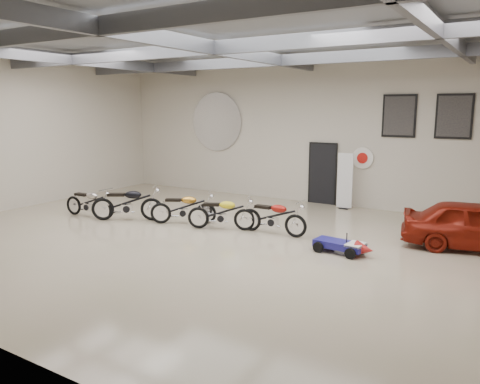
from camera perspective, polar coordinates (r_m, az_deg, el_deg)
The scene contains 18 objects.
floor at distance 11.98m, azimuth -3.02°, elevation -6.07°, with size 16.00×12.00×0.01m, color tan.
ceiling at distance 11.60m, azimuth -3.26°, elevation 18.35°, with size 16.00×12.00×0.01m, color slate.
back_wall at distance 16.80m, azimuth 8.66°, elevation 7.22°, with size 16.00×0.02×5.00m, color beige.
left_wall at distance 17.36m, azimuth -25.58°, elevation 6.43°, with size 0.02×12.00×5.00m, color beige.
ceiling_beams at distance 11.57m, azimuth -3.25°, elevation 17.13°, with size 15.80×11.80×0.32m, color #5A5C62, non-canonical shape.
door at distance 16.70m, azimuth 10.04°, elevation 2.16°, with size 0.92×0.08×2.10m, color black.
logo_plaque at distance 18.67m, azimuth -2.88°, elevation 8.54°, with size 2.30×0.06×1.16m, color silver, non-canonical shape.
poster_left at distance 15.82m, azimuth 18.83°, elevation 8.78°, with size 1.05×0.08×1.35m, color black, non-canonical shape.
poster_mid at distance 15.54m, azimuth 24.65°, elevation 8.38°, with size 1.05×0.08×1.35m, color black, non-canonical shape.
oil_sign at distance 16.17m, azimuth 14.73°, elevation 4.03°, with size 0.72×0.10×0.72m, color white, non-canonical shape.
banner_stand at distance 15.97m, azimuth 12.67°, elevation 1.29°, with size 0.51×0.20×1.88m, color white, non-canonical shape.
motorcycle_silver at distance 15.23m, azimuth -18.01°, elevation -1.15°, with size 1.85×0.57×0.96m, color silver, non-canonical shape.
motorcycle_black at distance 14.45m, azimuth -13.61°, elevation -1.25°, with size 2.11×0.66×1.10m, color silver, non-canonical shape.
motorcycle_gold at distance 13.75m, azimuth -6.94°, elevation -1.85°, with size 1.90×0.59×0.99m, color silver, non-canonical shape.
motorcycle_yellow at distance 13.02m, azimuth -2.29°, elevation -2.49°, with size 1.89×0.59×0.98m, color silver, non-canonical shape.
motorcycle_red at distance 12.57m, azimuth 4.01°, elevation -2.93°, with size 1.92×0.60×1.00m, color silver, non-canonical shape.
go_kart at distance 11.21m, azimuth 12.60°, elevation -6.07°, with size 1.44×0.65×0.52m, color navy, non-canonical shape.
vintage_car at distance 12.53m, azimuth 27.06°, elevation -3.68°, with size 3.46×1.40×1.18m, color maroon.
Camera 1 is at (6.53, -9.45, 3.37)m, focal length 35.00 mm.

